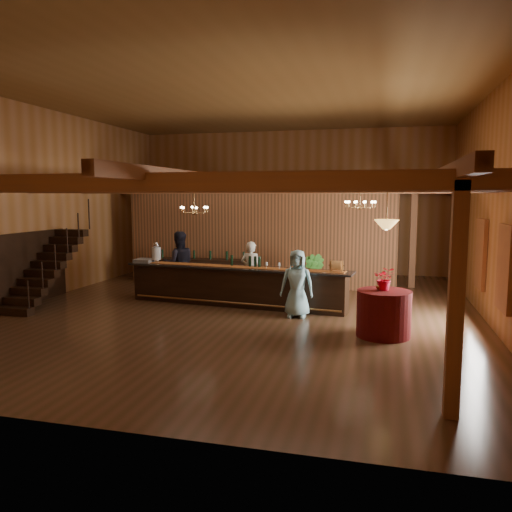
% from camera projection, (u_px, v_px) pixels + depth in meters
% --- Properties ---
extents(floor, '(14.00, 14.00, 0.00)m').
position_uv_depth(floor, '(243.00, 310.00, 13.20)').
color(floor, '#503220').
rests_on(floor, ground).
extents(ceiling, '(14.00, 14.00, 0.00)m').
position_uv_depth(ceiling, '(242.00, 96.00, 12.53)').
color(ceiling, brown).
rests_on(ceiling, wall_back).
extents(wall_back, '(12.00, 0.10, 5.50)m').
position_uv_depth(wall_back, '(291.00, 202.00, 19.60)').
color(wall_back, '#9E683D').
rests_on(wall_back, floor).
extents(wall_front, '(12.00, 0.10, 5.50)m').
position_uv_depth(wall_front, '(87.00, 216.00, 6.13)').
color(wall_front, '#9E683D').
rests_on(wall_front, floor).
extents(wall_left, '(0.10, 14.00, 5.50)m').
position_uv_depth(wall_left, '(42.00, 204.00, 14.33)').
color(wall_left, '#9E683D').
rests_on(wall_left, floor).
extents(wall_right, '(0.10, 14.00, 5.50)m').
position_uv_depth(wall_right, '(495.00, 207.00, 11.39)').
color(wall_right, '#9E683D').
rests_on(wall_right, floor).
extents(beam_grid, '(11.90, 13.90, 0.39)m').
position_uv_depth(beam_grid, '(248.00, 186.00, 13.29)').
color(beam_grid, '#965830').
rests_on(beam_grid, wall_left).
extents(support_posts, '(9.20, 10.20, 3.20)m').
position_uv_depth(support_posts, '(237.00, 252.00, 12.52)').
color(support_posts, '#965830').
rests_on(support_posts, floor).
extents(partition_wall, '(9.00, 0.18, 3.10)m').
position_uv_depth(partition_wall, '(257.00, 240.00, 16.50)').
color(partition_wall, brown).
rests_on(partition_wall, floor).
extents(window_right_front, '(0.12, 1.05, 1.75)m').
position_uv_depth(window_right_front, '(506.00, 268.00, 10.01)').
color(window_right_front, white).
rests_on(window_right_front, wall_right).
extents(window_right_back, '(0.12, 1.05, 1.75)m').
position_uv_depth(window_right_back, '(481.00, 254.00, 12.51)').
color(window_right_back, white).
rests_on(window_right_back, wall_right).
extents(staircase, '(1.00, 2.80, 2.00)m').
position_uv_depth(staircase, '(45.00, 269.00, 13.70)').
color(staircase, black).
rests_on(staircase, floor).
extents(backroom_boxes, '(4.10, 0.60, 1.10)m').
position_uv_depth(backroom_boxes, '(275.00, 263.00, 18.50)').
color(backroom_boxes, black).
rests_on(backroom_boxes, floor).
extents(tasting_bar, '(6.45, 1.46, 1.08)m').
position_uv_depth(tasting_bar, '(236.00, 286.00, 13.67)').
color(tasting_bar, black).
rests_on(tasting_bar, floor).
extents(beverage_dispenser, '(0.26, 0.26, 0.60)m').
position_uv_depth(beverage_dispenser, '(156.00, 253.00, 14.48)').
color(beverage_dispenser, silver).
rests_on(beverage_dispenser, tasting_bar).
extents(glass_rack_tray, '(0.50, 0.50, 0.10)m').
position_uv_depth(glass_rack_tray, '(144.00, 261.00, 14.54)').
color(glass_rack_tray, gray).
rests_on(glass_rack_tray, tasting_bar).
extents(raffle_drum, '(0.34, 0.24, 0.30)m').
position_uv_depth(raffle_drum, '(336.00, 266.00, 12.58)').
color(raffle_drum, '#A05E2C').
rests_on(raffle_drum, tasting_bar).
extents(bar_bottle_0, '(0.07, 0.07, 0.30)m').
position_uv_depth(bar_bottle_0, '(232.00, 261.00, 13.76)').
color(bar_bottle_0, black).
rests_on(bar_bottle_0, tasting_bar).
extents(bar_bottle_1, '(0.07, 0.07, 0.30)m').
position_uv_depth(bar_bottle_1, '(250.00, 261.00, 13.58)').
color(bar_bottle_1, black).
rests_on(bar_bottle_1, tasting_bar).
extents(bar_bottle_2, '(0.07, 0.07, 0.30)m').
position_uv_depth(bar_bottle_2, '(255.00, 262.00, 13.52)').
color(bar_bottle_2, black).
rests_on(bar_bottle_2, tasting_bar).
extents(bar_bottle_3, '(0.07, 0.07, 0.30)m').
position_uv_depth(bar_bottle_3, '(259.00, 262.00, 13.48)').
color(bar_bottle_3, black).
rests_on(bar_bottle_3, tasting_bar).
extents(backbar_shelf, '(3.28, 0.67, 0.92)m').
position_uv_depth(backbar_shelf, '(202.00, 273.00, 16.56)').
color(backbar_shelf, black).
rests_on(backbar_shelf, floor).
extents(round_table, '(1.15, 1.15, 0.99)m').
position_uv_depth(round_table, '(384.00, 313.00, 10.65)').
color(round_table, '#560C11').
rests_on(round_table, floor).
extents(chandelier_left, '(0.80, 0.80, 0.74)m').
position_uv_depth(chandelier_left, '(194.00, 209.00, 13.93)').
color(chandelier_left, '#A17644').
rests_on(chandelier_left, beam_grid).
extents(chandelier_right, '(0.80, 0.80, 0.58)m').
position_uv_depth(chandelier_right, '(360.00, 204.00, 13.22)').
color(chandelier_right, '#A17644').
rests_on(chandelier_right, beam_grid).
extents(pendant_lamp, '(0.52, 0.52, 0.90)m').
position_uv_depth(pendant_lamp, '(387.00, 224.00, 10.42)').
color(pendant_lamp, '#A17644').
rests_on(pendant_lamp, beam_grid).
extents(bartender, '(0.66, 0.47, 1.70)m').
position_uv_depth(bartender, '(251.00, 271.00, 14.36)').
color(bartender, white).
rests_on(bartender, floor).
extents(staff_second, '(1.18, 1.10, 1.94)m').
position_uv_depth(staff_second, '(179.00, 264.00, 14.87)').
color(staff_second, black).
rests_on(staff_second, floor).
extents(guest, '(0.82, 0.54, 1.68)m').
position_uv_depth(guest, '(297.00, 284.00, 12.29)').
color(guest, '#89BDC7').
rests_on(guest, floor).
extents(floor_plant, '(0.82, 0.72, 1.29)m').
position_uv_depth(floor_plant, '(312.00, 274.00, 14.97)').
color(floor_plant, '#327623').
rests_on(floor_plant, floor).
extents(table_flowers, '(0.46, 0.40, 0.50)m').
position_uv_depth(table_flowers, '(385.00, 279.00, 10.61)').
color(table_flowers, red).
rests_on(table_flowers, round_table).
extents(table_vase, '(0.18, 0.18, 0.30)m').
position_uv_depth(table_vase, '(380.00, 283.00, 10.64)').
color(table_vase, '#A17644').
rests_on(table_vase, round_table).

